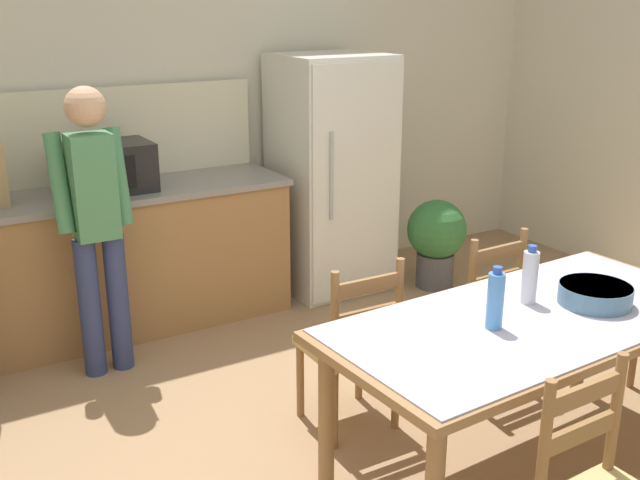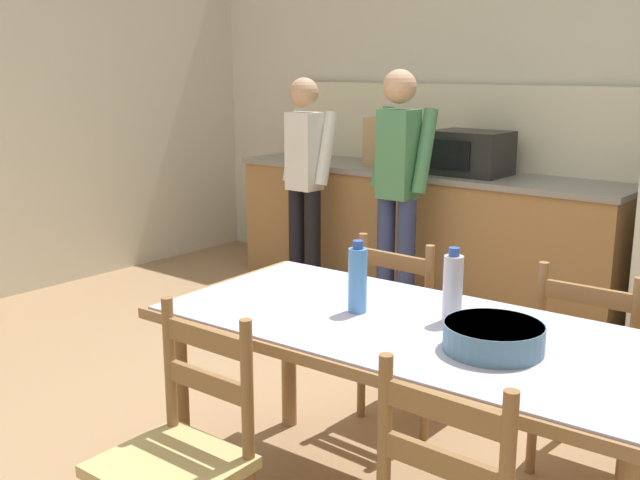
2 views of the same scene
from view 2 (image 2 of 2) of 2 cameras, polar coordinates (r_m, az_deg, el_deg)
The scene contains 15 objects.
ground_plane at distance 3.50m, azimuth 0.31°, elevation -15.25°, with size 8.32×8.32×0.00m, color #9E7A56.
wall_back at distance 5.42m, azimuth 18.64°, elevation 10.19°, with size 6.52×0.12×2.90m, color beige.
kitchen_counter at distance 5.55m, azimuth 7.65°, elevation 0.58°, with size 3.02×0.66×0.93m.
counter_splashback at distance 5.70m, azimuth 9.56°, elevation 8.62°, with size 2.98×0.03×0.60m, color beige.
microwave at distance 5.24m, azimuth 11.39°, elevation 6.52°, with size 0.50×0.39×0.30m.
paper_bag at distance 5.60m, azimuth 4.76°, elevation 7.45°, with size 0.24×0.16×0.36m, color tan.
dining_table at distance 2.70m, azimuth 7.03°, elevation -8.07°, with size 1.92×0.97×0.77m.
bottle_near_centre at distance 2.75m, azimuth 2.88°, elevation -3.00°, with size 0.07×0.07×0.27m.
bottle_off_centre at distance 2.68m, azimuth 10.08°, elevation -3.59°, with size 0.07×0.07×0.27m.
serving_bowl at distance 2.46m, azimuth 13.08°, elevation -7.09°, with size 0.32×0.32×0.09m.
chair_side_far_left at distance 3.58m, azimuth 6.82°, elevation -6.90°, with size 0.43×0.41×0.91m.
chair_side_near_left at distance 2.52m, azimuth -10.69°, elevation -16.03°, with size 0.43×0.41×0.91m.
chair_side_far_right at distance 3.27m, azimuth 20.00°, elevation -9.58°, with size 0.43×0.41×0.91m.
person_at_sink at distance 5.44m, azimuth -1.14°, elevation 4.97°, with size 0.40×0.27×1.59m.
person_at_counter at distance 4.94m, azimuth 5.98°, elevation 4.45°, with size 0.41×0.28×1.64m.
Camera 2 is at (1.94, -2.39, 1.66)m, focal length 42.00 mm.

